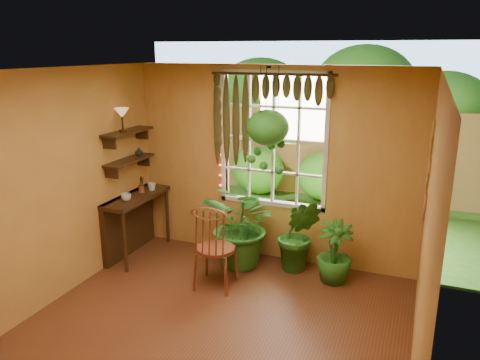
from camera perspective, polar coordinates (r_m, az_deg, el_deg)
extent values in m
plane|color=brown|center=(5.07, -4.72, -19.16)|extent=(4.50, 4.50, 0.00)
plane|color=white|center=(4.17, -5.57, 12.98)|extent=(4.50, 4.50, 0.00)
plane|color=#C58E43|center=(6.44, 3.95, 1.78)|extent=(4.00, 0.00, 4.00)
plane|color=#C58E43|center=(5.60, -23.71, -1.67)|extent=(0.00, 4.50, 4.50)
plane|color=#C58E43|center=(4.01, 21.62, -8.10)|extent=(0.00, 4.50, 4.50)
cube|color=silver|center=(6.39, 4.10, 4.89)|extent=(1.52, 0.10, 1.86)
cube|color=white|center=(6.42, 4.18, 4.93)|extent=(1.38, 0.01, 1.78)
cylinder|color=#37210F|center=(6.18, 3.94, 12.75)|extent=(1.70, 0.04, 0.04)
cube|color=#37210F|center=(6.78, -12.53, -2.06)|extent=(0.40, 1.20, 0.06)
cube|color=#37210F|center=(7.00, -13.41, -5.18)|extent=(0.08, 1.18, 0.90)
cylinder|color=#37210F|center=(6.42, -13.86, -7.35)|extent=(0.05, 0.05, 0.86)
cylinder|color=#37210F|center=(7.27, -8.85, -4.31)|extent=(0.05, 0.05, 0.86)
cube|color=#37210F|center=(6.68, -13.33, 2.35)|extent=(0.25, 0.90, 0.04)
cube|color=#37210F|center=(6.60, -13.54, 5.73)|extent=(0.25, 0.90, 0.04)
cube|color=#1F5919|center=(11.49, 11.58, 0.67)|extent=(14.00, 10.00, 0.04)
cube|color=brown|center=(9.56, 9.87, 3.41)|extent=(12.00, 0.10, 1.80)
plane|color=#92C1F5|center=(12.96, 13.45, 9.31)|extent=(12.00, 0.00, 12.00)
cylinder|color=maroon|center=(5.87, -2.99, -8.39)|extent=(0.51, 0.51, 0.04)
torus|color=maroon|center=(5.49, -3.80, -4.06)|extent=(0.45, 0.08, 0.45)
imported|color=#165419|center=(6.33, 0.43, -5.53)|extent=(1.30, 1.21, 1.20)
imported|color=#165419|center=(6.30, 7.17, -6.67)|extent=(0.59, 0.49, 1.02)
imported|color=#165419|center=(6.12, 11.46, -8.64)|extent=(0.57, 0.57, 0.81)
ellipsoid|color=black|center=(6.01, 3.40, 5.65)|extent=(0.32, 0.32, 0.19)
ellipsoid|color=#165419|center=(6.00, 3.41, 6.40)|extent=(0.54, 0.54, 0.46)
imported|color=silver|center=(6.54, -13.72, -2.05)|extent=(0.15, 0.15, 0.10)
imported|color=beige|center=(6.94, -10.71, -0.82)|extent=(0.15, 0.15, 0.11)
cylinder|color=brown|center=(6.86, -11.91, -1.09)|extent=(0.08, 0.08, 0.10)
imported|color=#B2AD99|center=(6.85, -12.23, 3.40)|extent=(0.12, 0.12, 0.12)
cylinder|color=#512E17|center=(6.49, -14.07, 5.83)|extent=(0.11, 0.11, 0.03)
cylinder|color=#512E17|center=(6.48, -14.13, 6.72)|extent=(0.03, 0.03, 0.19)
cone|color=slate|center=(6.46, -14.22, 7.94)|extent=(0.19, 0.19, 0.13)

